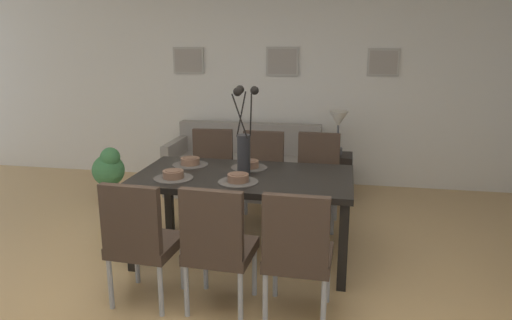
% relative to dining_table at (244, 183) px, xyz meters
% --- Properties ---
extents(ground_plane, '(9.00, 9.00, 0.00)m').
position_rel_dining_table_xyz_m(ground_plane, '(-0.10, -0.88, -0.66)').
color(ground_plane, tan).
extents(back_wall_panel, '(9.00, 0.10, 2.60)m').
position_rel_dining_table_xyz_m(back_wall_panel, '(-0.10, 2.37, 0.64)').
color(back_wall_panel, white).
rests_on(back_wall_panel, ground).
extents(dining_table, '(1.80, 0.96, 0.74)m').
position_rel_dining_table_xyz_m(dining_table, '(0.00, 0.00, 0.00)').
color(dining_table, black).
rests_on(dining_table, ground).
extents(dining_chair_near_left, '(0.47, 0.47, 0.92)m').
position_rel_dining_table_xyz_m(dining_chair_near_left, '(-0.54, -0.89, -0.15)').
color(dining_chair_near_left, '#3D2D23').
rests_on(dining_chair_near_left, ground).
extents(dining_chair_near_right, '(0.47, 0.47, 0.92)m').
position_rel_dining_table_xyz_m(dining_chair_near_right, '(-0.54, 0.89, -0.15)').
color(dining_chair_near_right, '#3D2D23').
rests_on(dining_chair_near_right, ground).
extents(dining_chair_far_left, '(0.46, 0.46, 0.92)m').
position_rel_dining_table_xyz_m(dining_chair_far_left, '(0.01, -0.88, -0.15)').
color(dining_chair_far_left, '#3D2D23').
rests_on(dining_chair_far_left, ground).
extents(dining_chair_far_right, '(0.45, 0.45, 0.92)m').
position_rel_dining_table_xyz_m(dining_chair_far_right, '(-0.01, 0.88, -0.15)').
color(dining_chair_far_right, '#3D2D23').
rests_on(dining_chair_far_right, ground).
extents(dining_chair_mid_left, '(0.45, 0.45, 0.92)m').
position_rel_dining_table_xyz_m(dining_chair_mid_left, '(0.55, -0.88, -0.15)').
color(dining_chair_mid_left, '#3D2D23').
rests_on(dining_chair_mid_left, ground).
extents(dining_chair_mid_right, '(0.46, 0.46, 0.92)m').
position_rel_dining_table_xyz_m(dining_chair_mid_right, '(0.56, 0.90, -0.15)').
color(dining_chair_mid_right, '#3D2D23').
rests_on(dining_chair_mid_right, ground).
extents(centerpiece_vase, '(0.21, 0.23, 0.73)m').
position_rel_dining_table_xyz_m(centerpiece_vase, '(0.00, 0.00, 0.36)').
color(centerpiece_vase, '#232326').
rests_on(centerpiece_vase, dining_table).
extents(placemat_near_left, '(0.32, 0.32, 0.01)m').
position_rel_dining_table_xyz_m(placemat_near_left, '(-0.54, -0.22, 0.08)').
color(placemat_near_left, '#4C4742').
rests_on(placemat_near_left, dining_table).
extents(bowl_near_left, '(0.17, 0.17, 0.07)m').
position_rel_dining_table_xyz_m(bowl_near_left, '(-0.54, -0.22, 0.12)').
color(bowl_near_left, brown).
rests_on(bowl_near_left, dining_table).
extents(placemat_near_right, '(0.32, 0.32, 0.01)m').
position_rel_dining_table_xyz_m(placemat_near_right, '(-0.54, 0.22, 0.08)').
color(placemat_near_right, '#4C4742').
rests_on(placemat_near_right, dining_table).
extents(bowl_near_right, '(0.17, 0.17, 0.07)m').
position_rel_dining_table_xyz_m(bowl_near_right, '(-0.54, 0.22, 0.12)').
color(bowl_near_right, brown).
rests_on(bowl_near_right, dining_table).
extents(placemat_far_left, '(0.32, 0.32, 0.01)m').
position_rel_dining_table_xyz_m(placemat_far_left, '(-0.00, -0.22, 0.08)').
color(placemat_far_left, '#4C4742').
rests_on(placemat_far_left, dining_table).
extents(bowl_far_left, '(0.17, 0.17, 0.07)m').
position_rel_dining_table_xyz_m(bowl_far_left, '(-0.00, -0.22, 0.12)').
color(bowl_far_left, brown).
rests_on(bowl_far_left, dining_table).
extents(placemat_far_right, '(0.32, 0.32, 0.01)m').
position_rel_dining_table_xyz_m(placemat_far_right, '(-0.00, 0.22, 0.08)').
color(placemat_far_right, '#4C4742').
rests_on(placemat_far_right, dining_table).
extents(bowl_far_right, '(0.17, 0.17, 0.07)m').
position_rel_dining_table_xyz_m(bowl_far_right, '(-0.00, 0.22, 0.12)').
color(bowl_far_right, brown).
rests_on(bowl_far_right, dining_table).
extents(sofa, '(1.82, 0.84, 0.80)m').
position_rel_dining_table_xyz_m(sofa, '(-0.38, 1.82, -0.39)').
color(sofa, gray).
rests_on(sofa, ground).
extents(side_table, '(0.36, 0.36, 0.52)m').
position_rel_dining_table_xyz_m(side_table, '(0.73, 1.78, -0.40)').
color(side_table, black).
rests_on(side_table, ground).
extents(table_lamp, '(0.22, 0.22, 0.51)m').
position_rel_dining_table_xyz_m(table_lamp, '(0.73, 1.78, 0.23)').
color(table_lamp, '#4C4C51').
rests_on(table_lamp, side_table).
extents(framed_picture_left, '(0.41, 0.03, 0.34)m').
position_rel_dining_table_xyz_m(framed_picture_left, '(-1.23, 2.30, 0.90)').
color(framed_picture_left, '#B2ADA3').
extents(framed_picture_center, '(0.41, 0.03, 0.36)m').
position_rel_dining_table_xyz_m(framed_picture_center, '(-0.00, 2.30, 0.90)').
color(framed_picture_center, '#B2ADA3').
extents(framed_picture_right, '(0.38, 0.03, 0.33)m').
position_rel_dining_table_xyz_m(framed_picture_right, '(1.23, 2.30, 0.90)').
color(framed_picture_right, '#B2ADA3').
extents(potted_plant, '(0.36, 0.36, 0.67)m').
position_rel_dining_table_xyz_m(potted_plant, '(-1.78, 1.03, -0.29)').
color(potted_plant, brown).
rests_on(potted_plant, ground).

